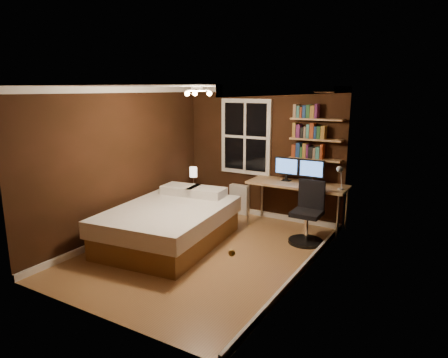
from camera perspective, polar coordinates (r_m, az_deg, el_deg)
The scene contains 24 objects.
floor at distance 6.30m, azimuth -3.01°, elevation -10.29°, with size 4.20×4.20×0.00m, color #95633B.
wall_back at distance 7.73m, azimuth 5.52°, elevation 3.67°, with size 3.20×0.04×2.50m, color black.
wall_left at distance 6.92m, azimuth -14.26°, elevation 2.27°, with size 0.04×4.20×2.50m, color black.
wall_right at distance 5.23m, azimuth 11.63°, elevation -0.94°, with size 0.04×4.20×2.50m, color black.
ceiling at distance 5.79m, azimuth -3.30°, elevation 13.10°, with size 3.20×4.20×0.02m, color white.
window at distance 7.81m, azimuth 3.12°, elevation 6.03°, with size 1.06×0.06×1.46m, color white.
door at distance 3.92m, azimuth 3.81°, elevation -8.79°, with size 0.03×0.82×2.05m, color black, non-canonical shape.
door_knob at distance 3.71m, azimuth 1.11°, elevation -10.53°, with size 0.06×0.06×0.06m, color #BA933A.
ceiling_fixture at distance 5.71m, azimuth -3.86°, elevation 12.09°, with size 0.44×0.44×0.18m, color beige, non-canonical shape.
bookshelf_lower at distance 7.23m, azimuth 12.89°, elevation 2.78°, with size 0.92×0.22×0.03m, color tan.
books_row_lower at distance 7.21m, azimuth 12.95°, elevation 3.80°, with size 0.54×0.16×0.23m, color #90381A, non-canonical shape.
bookshelf_middle at distance 7.18m, azimuth 13.03°, elevation 5.53°, with size 0.92×0.22×0.03m, color tan.
books_row_middle at distance 7.16m, azimuth 13.09°, elevation 6.56°, with size 0.54×0.16×0.23m, color navy, non-canonical shape.
bookshelf_upper at distance 7.14m, azimuth 13.17°, elevation 8.31°, with size 0.92×0.22×0.03m, color tan.
books_row_upper at distance 7.14m, azimuth 13.23°, elevation 9.35°, with size 0.42×0.16×0.23m, color #24542B, non-canonical shape.
bed at distance 6.57m, azimuth -7.71°, elevation -6.36°, with size 1.86×2.41×0.76m.
nightstand at distance 8.18m, azimuth -4.34°, elevation -2.99°, with size 0.40×0.40×0.49m, color brown.
bedside_lamp at distance 8.07m, azimuth -4.39°, elevation 0.19°, with size 0.15×0.15×0.43m, color white, non-canonical shape.
radiator at distance 8.03m, azimuth 2.22°, elevation -2.91°, with size 0.39×0.14×0.59m, color silver.
desk at distance 7.18m, azimuth 10.43°, elevation -1.07°, with size 1.75×0.66×0.83m.
monitor_left at distance 7.29m, azimuth 8.93°, elevation 1.40°, with size 0.45×0.12×0.43m, color black, non-canonical shape.
monitor_right at distance 7.14m, azimuth 12.38°, elevation 1.01°, with size 0.45×0.12×0.43m, color black, non-canonical shape.
desk_lamp at distance 6.77m, azimuth 16.27°, elevation 0.20°, with size 0.14×0.32×0.44m, color silver, non-canonical shape.
office_chair at distance 6.66m, azimuth 11.84°, elevation -5.66°, with size 0.56×0.56×1.02m.
Camera 1 is at (3.22, -4.82, 2.47)m, focal length 32.00 mm.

